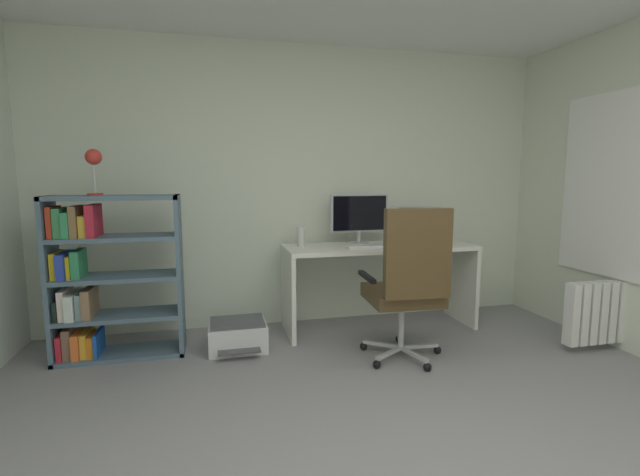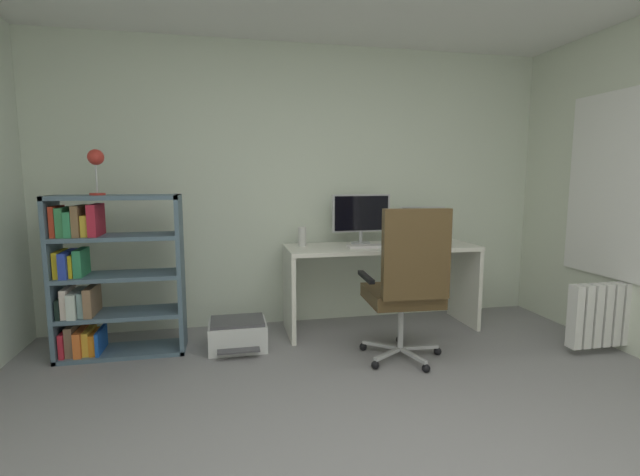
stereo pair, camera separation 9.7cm
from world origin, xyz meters
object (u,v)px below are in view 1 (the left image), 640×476
Objects in this scene: desktop_speaker at (301,237)px; radiator at (609,312)px; keyboard at (366,246)px; desk_lamp at (94,162)px; printer at (238,335)px; computer_mouse at (394,245)px; desk at (379,266)px; monitor_main at (359,215)px; bookshelf at (101,279)px; monitor_secondary at (419,222)px; office_chair at (408,282)px.

radiator is at bearing -24.07° from desktop_speaker.
desktop_speaker is 2.55m from radiator.
keyboard is 2.21m from desk_lamp.
printer is at bearing 166.67° from radiator.
desk is at bearing 124.13° from computer_mouse.
monitor_main is at bearing 4.95° from desktop_speaker.
radiator is (3.84, -0.76, -1.16)m from desk_lamp.
bookshelf reaches higher than keyboard.
keyboard reaches higher than desk.
desk is 0.27m from keyboard.
computer_mouse is (0.23, -0.27, -0.24)m from monitor_main.
computer_mouse reaches higher than radiator.
monitor_secondary is 1.21× the size of desk_lamp.
desk is at bearing -161.20° from monitor_secondary.
desktop_speaker is (-0.55, -0.05, -0.18)m from monitor_main.
desk_lamp reaches higher than monitor_secondary.
keyboard is at bearing -19.93° from desktop_speaker.
printer is at bearing -149.84° from desktop_speaker.
computer_mouse is 1.75m from radiator.
printer is 0.59× the size of radiator.
monitor_main is 1.34× the size of monitor_secondary.
bookshelf is (-2.35, -0.03, -0.17)m from computer_mouse.
office_chair is (0.08, -0.70, -0.16)m from keyboard.
desktop_speaker reaches higher than printer.
printer is at bearing -161.16° from monitor_main.
monitor_secondary is 4.03× the size of computer_mouse.
computer_mouse reaches higher than printer.
desktop_speaker is 0.14× the size of bookshelf.
monitor_secondary is at bearing 6.27° from bookshelf.
printer is (0.98, -0.09, -1.35)m from desk_lamp.
office_chair is at bearing -24.91° from printer.
printer is (-1.19, 0.55, -0.49)m from office_chair.
desktop_speaker is 0.38× the size of printer.
office_chair is at bearing -16.42° from desk_lamp.
keyboard is 0.72m from office_chair.
computer_mouse is at bearing -50.94° from desk.
desk is at bearing 83.97° from office_chair.
monitor_main is 3.18× the size of desktop_speaker.
bookshelf reaches higher than radiator.
bookshelf is 1.61× the size of radiator.
computer_mouse is 2.36m from bookshelf.
computer_mouse is 0.59× the size of desktop_speaker.
desk is 2.43m from desk_lamp.
computer_mouse is 0.22× the size of printer.
monitor_secondary reaches higher than computer_mouse.
monitor_main reaches higher than computer_mouse.
monitor_secondary is at bearing 12.62° from printer.
computer_mouse is at bearing 0.74° from bookshelf.
radiator is at bearing -4.25° from office_chair.
desk reaches higher than printer.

